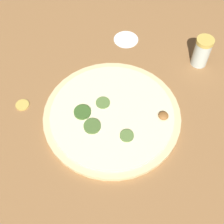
% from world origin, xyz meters
% --- Properties ---
extents(ground_plane, '(3.00, 3.00, 0.00)m').
position_xyz_m(ground_plane, '(0.00, 0.00, 0.00)').
color(ground_plane, olive).
extents(pizza, '(0.38, 0.38, 0.03)m').
position_xyz_m(pizza, '(0.00, 0.00, 0.01)').
color(pizza, beige).
rests_on(pizza, ground_plane).
extents(spice_jar, '(0.05, 0.05, 0.10)m').
position_xyz_m(spice_jar, '(-0.32, 0.08, 0.05)').
color(spice_jar, silver).
rests_on(spice_jar, ground_plane).
extents(loose_cap, '(0.04, 0.04, 0.01)m').
position_xyz_m(loose_cap, '(0.13, -0.22, 0.00)').
color(loose_cap, gold).
rests_on(loose_cap, ground_plane).
extents(flour_patch, '(0.08, 0.08, 0.00)m').
position_xyz_m(flour_patch, '(-0.26, -0.16, 0.00)').
color(flour_patch, white).
rests_on(flour_patch, ground_plane).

